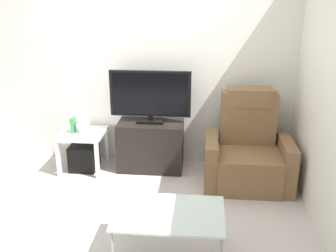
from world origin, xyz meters
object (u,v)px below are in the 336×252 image
object	(u,v)px
side_table	(83,138)
subwoofer_box	(84,157)
coffee_table	(169,215)
book_upright	(73,125)
television	(150,95)
game_console	(84,123)
cell_phone	(151,214)
tv_stand	(151,145)
recliner_armchair	(248,153)

from	to	relation	value
side_table	subwoofer_box	distance (m)	0.25
coffee_table	book_upright	bearing A→B (deg)	130.41
side_table	coffee_table	bearing A→B (deg)	-52.15
television	game_console	bearing A→B (deg)	-172.09
book_upright	cell_phone	bearing A→B (deg)	-53.63
tv_stand	subwoofer_box	distance (m)	0.85
tv_stand	television	world-z (taller)	television
side_table	book_upright	xyz separation A→B (m)	(-0.10, -0.02, 0.18)
book_upright	side_table	bearing A→B (deg)	11.31
game_console	cell_phone	distance (m)	1.95
recliner_armchair	game_console	xyz separation A→B (m)	(-1.97, 0.16, 0.24)
television	cell_phone	distance (m)	1.84
tv_stand	side_table	distance (m)	0.85
television	game_console	world-z (taller)	television
side_table	game_console	distance (m)	0.20
subwoofer_box	coffee_table	size ratio (longest dim) A/B	0.36
book_upright	game_console	distance (m)	0.14
recliner_armchair	side_table	distance (m)	2.01
tv_stand	book_upright	xyz separation A→B (m)	(-0.93, -0.12, 0.28)
television	coffee_table	xyz separation A→B (m)	(0.39, -1.70, -0.54)
television	book_upright	bearing A→B (deg)	-171.41
tv_stand	television	bearing A→B (deg)	90.00
side_table	subwoofer_box	xyz separation A→B (m)	(0.00, 0.00, -0.25)
tv_stand	television	distance (m)	0.64
recliner_armchair	side_table	size ratio (longest dim) A/B	2.00
recliner_armchair	cell_phone	size ratio (longest dim) A/B	7.20
game_console	coffee_table	distance (m)	1.99
game_console	cell_phone	xyz separation A→B (m)	(1.05, -1.64, -0.18)
recliner_armchair	cell_phone	distance (m)	1.74
book_upright	subwoofer_box	bearing A→B (deg)	11.31
side_table	coffee_table	distance (m)	2.00
side_table	book_upright	distance (m)	0.20
television	book_upright	distance (m)	1.01
subwoofer_box	side_table	bearing A→B (deg)	0.00
tv_stand	game_console	size ratio (longest dim) A/B	3.40
cell_phone	book_upright	bearing A→B (deg)	114.19
subwoofer_box	cell_phone	world-z (taller)	cell_phone
side_table	coffee_table	size ratio (longest dim) A/B	0.60
game_console	coffee_table	bearing A→B (deg)	-53.13
tv_stand	coffee_table	world-z (taller)	tv_stand
television	subwoofer_box	xyz separation A→B (m)	(-0.83, -0.12, -0.79)
game_console	side_table	bearing A→B (deg)	-164.05
coffee_table	side_table	bearing A→B (deg)	127.85
television	game_console	distance (m)	0.87
tv_stand	book_upright	size ratio (longest dim) A/B	4.21
subwoofer_box	game_console	xyz separation A→B (m)	(0.04, 0.01, 0.45)
tv_stand	recliner_armchair	distance (m)	1.19
side_table	television	bearing A→B (deg)	8.26
coffee_table	cell_phone	bearing A→B (deg)	-160.56
cell_phone	side_table	bearing A→B (deg)	111.48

